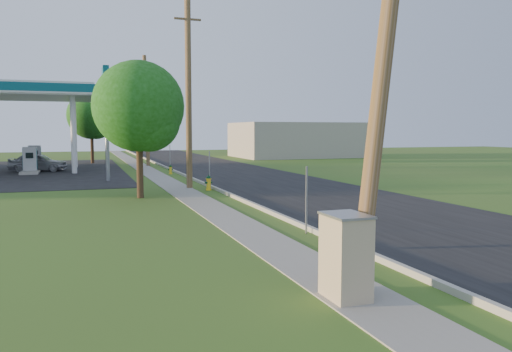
{
  "coord_description": "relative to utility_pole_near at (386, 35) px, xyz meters",
  "views": [
    {
      "loc": [
        -5.97,
        -9.06,
        3.03
      ],
      "look_at": [
        0.0,
        8.0,
        1.4
      ],
      "focal_mm": 35.0,
      "sensor_mm": 36.0,
      "label": 1
    }
  ],
  "objects": [
    {
      "name": "sign_post_mid",
      "position": [
        0.85,
        17.0,
        -3.8
      ],
      "size": [
        0.05,
        0.04,
        2.0
      ],
      "primitive_type": "cube",
      "color": "gray",
      "rests_on": "ground"
    },
    {
      "name": "fuel_pump_se",
      "position": [
        -8.9,
        35.0,
        -4.08
      ],
      "size": [
        1.2,
        3.2,
        1.9
      ],
      "color": "#9F9C92",
      "rests_on": "ground"
    },
    {
      "name": "hydrant_far",
      "position": [
        0.51,
        27.02,
        -4.48
      ],
      "size": [
        0.35,
        0.31,
        0.67
      ],
      "color": "yellow",
      "rests_on": "ground"
    },
    {
      "name": "distant_building",
      "position": [
        18.6,
        46.0,
        -2.8
      ],
      "size": [
        14.0,
        10.0,
        4.0
      ],
      "primitive_type": "cube",
      "color": "#9D9689",
      "rests_on": "ground"
    },
    {
      "name": "utility_pole_near",
      "position": [
        0.0,
        0.0,
        0.0
      ],
      "size": [
        1.4,
        0.32,
        9.48
      ],
      "color": "brown",
      "rests_on": "ground"
    },
    {
      "name": "tree_lot",
      "position": [
        -4.34,
        41.23,
        -0.49
      ],
      "size": [
        4.42,
        4.42,
        6.7
      ],
      "color": "#382216",
      "rests_on": "ground"
    },
    {
      "name": "utility_pole_mid",
      "position": [
        -0.0,
        18.0,
        0.15
      ],
      "size": [
        1.4,
        0.32,
        9.8
      ],
      "color": "brown",
      "rests_on": "ground"
    },
    {
      "name": "car_silver",
      "position": [
        -8.5,
        32.67,
        -4.1
      ],
      "size": [
        4.38,
        2.57,
        1.4
      ],
      "primitive_type": "imported",
      "rotation": [
        0.0,
        0.0,
        1.33
      ],
      "color": "#A7A9AE",
      "rests_on": "ground"
    },
    {
      "name": "sign_post_far",
      "position": [
        0.85,
        29.2,
        -3.8
      ],
      "size": [
        0.05,
        0.04,
        2.0
      ],
      "primitive_type": "cube",
      "color": "gray",
      "rests_on": "ground"
    },
    {
      "name": "utility_pole_far",
      "position": [
        -0.0,
        36.0,
        0.0
      ],
      "size": [
        1.4,
        0.32,
        9.5
      ],
      "color": "brown",
      "rests_on": "ground"
    },
    {
      "name": "curb",
      "position": [
        1.1,
        11.0,
        -4.73
      ],
      "size": [
        0.15,
        120.0,
        0.15
      ],
      "primitive_type": "cube",
      "color": "#9F9C92",
      "rests_on": "ground"
    },
    {
      "name": "hydrant_mid",
      "position": [
        0.73,
        16.75,
        -4.41
      ],
      "size": [
        0.41,
        0.37,
        0.79
      ],
      "color": "yellow",
      "rests_on": "ground"
    },
    {
      "name": "price_pylon",
      "position": [
        -3.9,
        23.5,
        0.63
      ],
      "size": [
        0.34,
        2.04,
        6.85
      ],
      "color": "gray",
      "rests_on": "ground"
    },
    {
      "name": "ground_plane",
      "position": [
        0.6,
        1.0,
        -4.8
      ],
      "size": [
        140.0,
        140.0,
        0.0
      ],
      "primitive_type": "plane",
      "color": "#3E5220",
      "rests_on": "ground"
    },
    {
      "name": "hydrant_near",
      "position": [
        0.64,
        3.03,
        -4.46
      ],
      "size": [
        0.36,
        0.32,
        0.69
      ],
      "color": "yellow",
      "rests_on": "ground"
    },
    {
      "name": "fuel_pump_ne",
      "position": [
        -8.9,
        31.0,
        -4.08
      ],
      "size": [
        1.2,
        3.2,
        1.9
      ],
      "color": "#9F9C92",
      "rests_on": "ground"
    },
    {
      "name": "utility_cabinet",
      "position": [
        -0.96,
        -0.32,
        -4.02
      ],
      "size": [
        0.69,
        0.91,
        1.56
      ],
      "color": "tan",
      "rests_on": "ground"
    },
    {
      "name": "road",
      "position": [
        5.1,
        11.0,
        -4.79
      ],
      "size": [
        8.0,
        120.0,
        0.02
      ],
      "primitive_type": "cube",
      "color": "black",
      "rests_on": "ground"
    },
    {
      "name": "sidewalk",
      "position": [
        -0.65,
        11.0,
        -4.79
      ],
      "size": [
        1.5,
        120.0,
        0.03
      ],
      "primitive_type": "cube",
      "color": "gray",
      "rests_on": "ground"
    },
    {
      "name": "tree_verge",
      "position": [
        -2.81,
        14.86,
        -0.82
      ],
      "size": [
        4.08,
        4.08,
        6.18
      ],
      "color": "#382216",
      "rests_on": "ground"
    },
    {
      "name": "sign_post_near",
      "position": [
        0.85,
        5.2,
        -3.8
      ],
      "size": [
        0.05,
        0.04,
        2.0
      ],
      "primitive_type": "cube",
      "color": "gray",
      "rests_on": "ground"
    }
  ]
}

